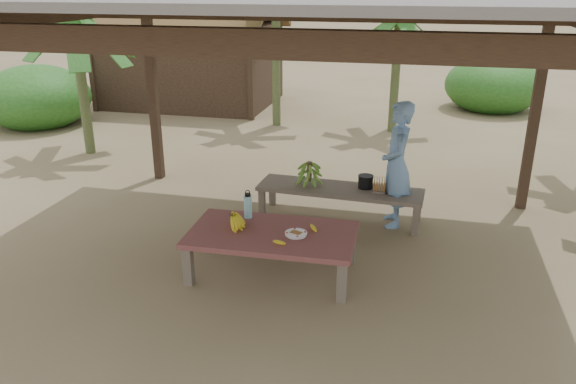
% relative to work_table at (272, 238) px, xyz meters
% --- Properties ---
extents(ground, '(80.00, 80.00, 0.00)m').
position_rel_work_table_xyz_m(ground, '(0.17, 0.38, -0.43)').
color(ground, brown).
rests_on(ground, ground).
extents(pavilion, '(6.60, 5.60, 2.95)m').
position_rel_work_table_xyz_m(pavilion, '(0.15, 0.36, 2.34)').
color(pavilion, black).
rests_on(pavilion, ground).
extents(work_table, '(1.83, 1.05, 0.50)m').
position_rel_work_table_xyz_m(work_table, '(0.00, 0.00, 0.00)').
color(work_table, brown).
rests_on(work_table, ground).
extents(bench, '(2.23, 0.72, 0.45)m').
position_rel_work_table_xyz_m(bench, '(0.50, 1.67, -0.04)').
color(bench, brown).
rests_on(bench, ground).
extents(ripe_banana_bunch, '(0.36, 0.33, 0.18)m').
position_rel_work_table_xyz_m(ripe_banana_bunch, '(-0.46, 0.01, 0.15)').
color(ripe_banana_bunch, yellow).
rests_on(ripe_banana_bunch, work_table).
extents(plate, '(0.24, 0.24, 0.04)m').
position_rel_work_table_xyz_m(plate, '(0.27, -0.02, 0.08)').
color(plate, white).
rests_on(plate, work_table).
extents(loose_banana_front, '(0.14, 0.05, 0.04)m').
position_rel_work_table_xyz_m(loose_banana_front, '(0.15, -0.27, 0.09)').
color(loose_banana_front, yellow).
rests_on(loose_banana_front, work_table).
extents(loose_banana_side, '(0.13, 0.15, 0.04)m').
position_rel_work_table_xyz_m(loose_banana_side, '(0.42, 0.17, 0.09)').
color(loose_banana_side, yellow).
rests_on(loose_banana_side, work_table).
extents(water_flask, '(0.09, 0.09, 0.34)m').
position_rel_work_table_xyz_m(water_flask, '(-0.37, 0.33, 0.21)').
color(water_flask, '#42B9D0').
rests_on(water_flask, work_table).
extents(green_banana_stalk, '(0.32, 0.32, 0.35)m').
position_rel_work_table_xyz_m(green_banana_stalk, '(0.07, 1.69, 0.19)').
color(green_banana_stalk, '#598C2D').
rests_on(green_banana_stalk, bench).
extents(cooking_pot, '(0.20, 0.20, 0.17)m').
position_rel_work_table_xyz_m(cooking_pot, '(0.82, 1.75, 0.10)').
color(cooking_pot, black).
rests_on(cooking_pot, bench).
extents(skewer_rack, '(0.18, 0.09, 0.24)m').
position_rel_work_table_xyz_m(skewer_rack, '(1.02, 1.59, 0.14)').
color(skewer_rack, '#A57F47').
rests_on(skewer_rack, bench).
extents(woman, '(0.50, 0.66, 1.65)m').
position_rel_work_table_xyz_m(woman, '(1.22, 1.67, 0.39)').
color(woman, '#6890C4').
rests_on(woman, ground).
extents(hut, '(4.40, 3.43, 2.85)m').
position_rel_work_table_xyz_m(hut, '(-4.33, 8.38, 0.67)').
color(hut, black).
rests_on(hut, ground).
extents(banana_plant_n, '(1.80, 1.80, 2.64)m').
position_rel_work_table_xyz_m(banana_plant_n, '(0.90, 6.57, 1.73)').
color(banana_plant_n, '#596638').
rests_on(banana_plant_n, ground).
extents(banana_plant_w, '(1.80, 1.80, 2.76)m').
position_rel_work_table_xyz_m(banana_plant_w, '(-4.52, 3.67, 1.84)').
color(banana_plant_w, '#596638').
rests_on(banana_plant_w, ground).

